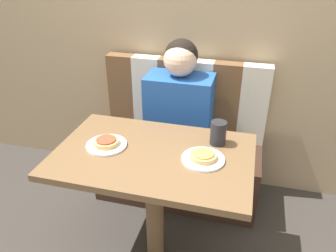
% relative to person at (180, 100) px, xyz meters
% --- Properties ---
extents(wall_back, '(7.00, 0.05, 2.60)m').
position_rel_person_xyz_m(wall_back, '(0.00, 0.29, 0.53)').
color(wall_back, tan).
rests_on(wall_back, ground_plane).
extents(booth_seat, '(1.13, 0.47, 0.42)m').
position_rel_person_xyz_m(booth_seat, '(0.00, -0.00, -0.56)').
color(booth_seat, '#382319').
rests_on(booth_seat, ground_plane).
extents(booth_backrest, '(1.13, 0.10, 0.56)m').
position_rel_person_xyz_m(booth_backrest, '(-0.00, 0.18, -0.07)').
color(booth_backrest, brown).
rests_on(booth_backrest, booth_seat).
extents(dining_table, '(1.00, 0.65, 0.73)m').
position_rel_person_xyz_m(dining_table, '(0.00, -0.59, -0.14)').
color(dining_table, brown).
rests_on(dining_table, ground_plane).
extents(person, '(0.43, 0.26, 0.73)m').
position_rel_person_xyz_m(person, '(0.00, 0.00, 0.00)').
color(person, '#2356B2').
rests_on(person, booth_seat).
extents(plate_left, '(0.21, 0.21, 0.01)m').
position_rel_person_xyz_m(plate_left, '(-0.25, -0.59, -0.03)').
color(plate_left, white).
rests_on(plate_left, dining_table).
extents(plate_right, '(0.21, 0.21, 0.01)m').
position_rel_person_xyz_m(plate_right, '(0.25, -0.59, -0.03)').
color(plate_right, white).
rests_on(plate_right, dining_table).
extents(pizza_left, '(0.13, 0.13, 0.03)m').
position_rel_person_xyz_m(pizza_left, '(-0.25, -0.59, -0.01)').
color(pizza_left, tan).
rests_on(pizza_left, plate_left).
extents(pizza_right, '(0.13, 0.13, 0.03)m').
position_rel_person_xyz_m(pizza_right, '(0.25, -0.59, -0.01)').
color(pizza_right, tan).
rests_on(pizza_right, plate_right).
extents(drinking_cup, '(0.08, 0.08, 0.13)m').
position_rel_person_xyz_m(drinking_cup, '(0.30, -0.41, 0.02)').
color(drinking_cup, '#232328').
rests_on(drinking_cup, dining_table).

